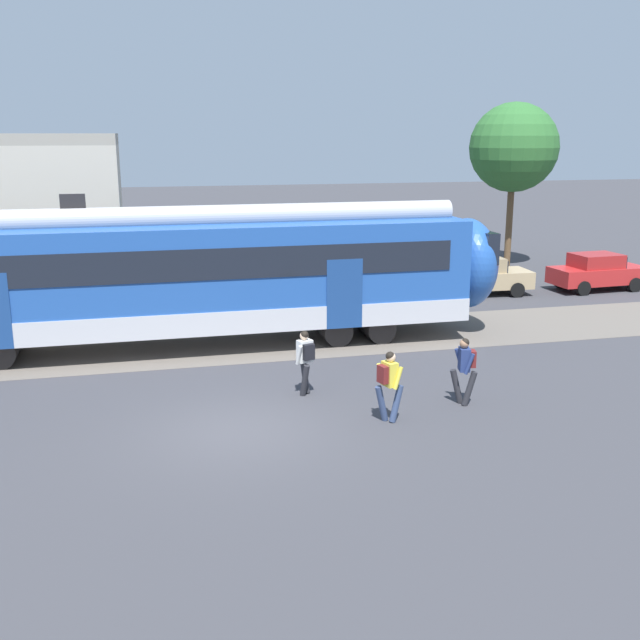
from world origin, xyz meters
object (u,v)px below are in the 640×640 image
(pedestrian_navy, at_px, (465,365))
(parked_car_red, at_px, (598,272))
(parked_car_tan, at_px, (480,276))
(pedestrian_white, at_px, (305,357))
(pedestrian_yellow, at_px, (389,380))

(pedestrian_navy, xyz_separation_m, parked_car_red, (11.13, 11.37, -0.21))
(parked_car_red, bearing_deg, parked_car_tan, 176.44)
(pedestrian_white, relative_size, pedestrian_navy, 1.00)
(pedestrian_yellow, height_order, parked_car_red, pedestrian_yellow)
(pedestrian_yellow, bearing_deg, parked_car_tan, 56.68)
(pedestrian_white, height_order, pedestrian_yellow, same)
(pedestrian_yellow, relative_size, parked_car_red, 0.41)
(parked_car_tan, height_order, parked_car_red, same)
(pedestrian_white, height_order, parked_car_tan, pedestrian_white)
(pedestrian_white, xyz_separation_m, pedestrian_yellow, (1.44, -2.22, 0.00))
(pedestrian_yellow, relative_size, pedestrian_navy, 1.00)
(parked_car_tan, xyz_separation_m, parked_car_red, (5.17, -0.32, 0.00))
(pedestrian_navy, relative_size, parked_car_tan, 0.41)
(parked_car_tan, bearing_deg, pedestrian_yellow, -123.32)
(pedestrian_white, xyz_separation_m, parked_car_tan, (9.54, 10.12, -0.21))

